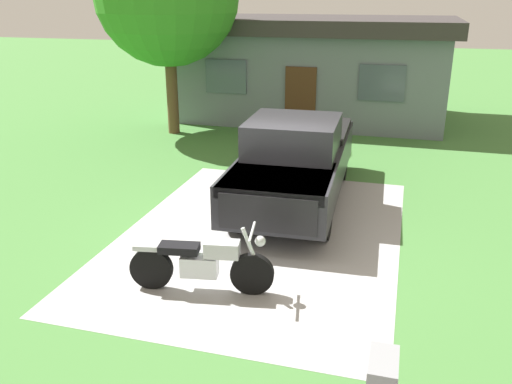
# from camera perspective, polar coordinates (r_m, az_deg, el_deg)

# --- Properties ---
(ground_plane) EXTENTS (80.00, 80.00, 0.00)m
(ground_plane) POSITION_cam_1_polar(r_m,az_deg,el_deg) (10.16, 0.52, -4.61)
(ground_plane) COLOR #447A39
(driveway_pad) EXTENTS (5.08, 7.17, 0.01)m
(driveway_pad) POSITION_cam_1_polar(r_m,az_deg,el_deg) (10.16, 0.52, -4.59)
(driveway_pad) COLOR #A6A6A6
(driveway_pad) RESTS_ON ground
(motorcycle) EXTENTS (2.20, 0.74, 1.09)m
(motorcycle) POSITION_cam_1_polar(r_m,az_deg,el_deg) (8.20, -5.73, -7.48)
(motorcycle) COLOR black
(motorcycle) RESTS_ON ground
(pickup_truck) EXTENTS (2.19, 5.69, 1.90)m
(pickup_truck) POSITION_cam_1_polar(r_m,az_deg,el_deg) (11.62, 4.27, 3.60)
(pickup_truck) COLOR black
(pickup_truck) RESTS_ON ground
(neighbor_house) EXTENTS (9.60, 5.60, 3.50)m
(neighbor_house) POSITION_cam_1_polar(r_m,az_deg,el_deg) (19.99, 6.23, 13.02)
(neighbor_house) COLOR slate
(neighbor_house) RESTS_ON ground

